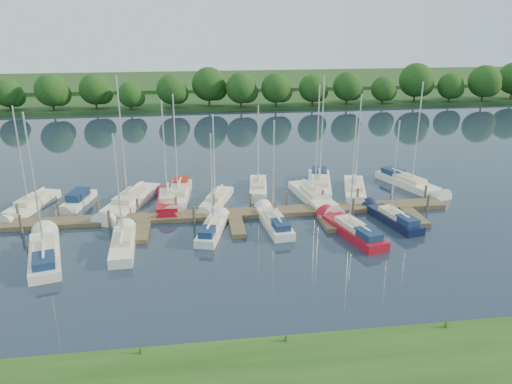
{
  "coord_description": "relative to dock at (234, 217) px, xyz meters",
  "views": [
    {
      "loc": [
        -3.69,
        -33.97,
        17.28
      ],
      "look_at": [
        2.05,
        8.0,
        2.2
      ],
      "focal_mm": 35.0,
      "sensor_mm": 36.0,
      "label": 1
    }
  ],
  "objects": [
    {
      "name": "sailboat_s_2",
      "position": [
        -2.14,
        -2.98,
        0.13
      ],
      "size": [
        3.11,
        6.84,
        8.87
      ],
      "rotation": [
        0.0,
        0.0,
        -0.27
      ],
      "color": "white",
      "rests_on": "ground"
    },
    {
      "name": "sailboat_n_4",
      "position": [
        -4.98,
        5.86,
        0.15
      ],
      "size": [
        2.67,
        8.48,
        10.91
      ],
      "rotation": [
        0.0,
        0.0,
        3.05
      ],
      "color": "white",
      "rests_on": "ground"
    },
    {
      "name": "motorboat",
      "position": [
        -14.62,
        5.53,
        0.14
      ],
      "size": [
        2.76,
        5.96,
        1.62
      ],
      "rotation": [
        0.0,
        0.0,
        2.92
      ],
      "color": "white",
      "rests_on": "ground"
    },
    {
      "name": "sailboat_n_3",
      "position": [
        -6.02,
        4.3,
        0.08
      ],
      "size": [
        1.98,
        8.13,
        10.56
      ],
      "rotation": [
        0.0,
        0.0,
        3.15
      ],
      "color": "#A20F1F",
      "rests_on": "ground"
    },
    {
      "name": "mooring_pilings",
      "position": [
        0.0,
        1.13,
        0.4
      ],
      "size": [
        38.24,
        2.84,
        2.0
      ],
      "color": "#473D33",
      "rests_on": "ground"
    },
    {
      "name": "sailboat_n_6",
      "position": [
        3.16,
        7.14,
        0.07
      ],
      "size": [
        2.58,
        7.38,
        9.31
      ],
      "rotation": [
        0.0,
        0.0,
        3.0
      ],
      "color": "white",
      "rests_on": "ground"
    },
    {
      "name": "distant_hill",
      "position": [
        0.0,
        92.69,
        0.5
      ],
      "size": [
        220.0,
        40.0,
        1.4
      ],
      "primitive_type": "cube",
      "color": "#2C4920",
      "rests_on": "ground"
    },
    {
      "name": "ground",
      "position": [
        0.0,
        -7.31,
        -0.2
      ],
      "size": [
        260.0,
        260.0,
        0.0
      ],
      "primitive_type": "plane",
      "color": "#1B2737",
      "rests_on": "ground"
    },
    {
      "name": "far_shore",
      "position": [
        0.0,
        67.69,
        0.1
      ],
      "size": [
        180.0,
        30.0,
        0.6
      ],
      "primitive_type": "cube",
      "color": "#1F441A",
      "rests_on": "ground"
    },
    {
      "name": "sailboat_s_1",
      "position": [
        -9.2,
        -4.9,
        0.09
      ],
      "size": [
        2.03,
        7.33,
        9.64
      ],
      "rotation": [
        0.0,
        0.0,
        0.05
      ],
      "color": "white",
      "rests_on": "ground"
    },
    {
      "name": "sailboat_n_10",
      "position": [
        19.25,
        6.3,
        0.13
      ],
      "size": [
        4.65,
        9.03,
        11.52
      ],
      "rotation": [
        0.0,
        0.0,
        3.49
      ],
      "color": "white",
      "rests_on": "ground"
    },
    {
      "name": "sailboat_s_3",
      "position": [
        3.26,
        -2.15,
        0.13
      ],
      "size": [
        2.37,
        7.5,
        9.61
      ],
      "rotation": [
        0.0,
        0.0,
        0.1
      ],
      "color": "white",
      "rests_on": "ground"
    },
    {
      "name": "sailboat_s_0",
      "position": [
        -14.85,
        -5.78,
        0.13
      ],
      "size": [
        3.91,
        9.06,
        11.41
      ],
      "rotation": [
        0.0,
        0.0,
        0.25
      ],
      "color": "white",
      "rests_on": "ground"
    },
    {
      "name": "sailboat_s_5",
      "position": [
        13.78,
        -2.77,
        0.13
      ],
      "size": [
        3.08,
        7.34,
        9.43
      ],
      "rotation": [
        0.0,
        0.0,
        0.23
      ],
      "color": "#0F1433",
      "rests_on": "ground"
    },
    {
      "name": "sailboat_n_0",
      "position": [
        -18.81,
        4.91,
        0.08
      ],
      "size": [
        3.86,
        7.96,
        10.26
      ],
      "rotation": [
        0.0,
        0.0,
        2.83
      ],
      "color": "white",
      "rests_on": "ground"
    },
    {
      "name": "sailboat_s_4",
      "position": [
        9.37,
        -4.8,
        0.13
      ],
      "size": [
        3.73,
        8.38,
        10.68
      ],
      "rotation": [
        0.0,
        0.0,
        0.26
      ],
      "color": "#A20F1F",
      "rests_on": "ground"
    },
    {
      "name": "sailboat_n_8",
      "position": [
        9.65,
        6.98,
        0.13
      ],
      "size": [
        4.12,
        9.73,
        12.22
      ],
      "rotation": [
        0.0,
        0.0,
        2.91
      ],
      "color": "white",
      "rests_on": "ground"
    },
    {
      "name": "sailboat_n_2",
      "position": [
        -9.67,
        4.5,
        0.08
      ],
      "size": [
        5.15,
        10.01,
        12.76
      ],
      "rotation": [
        0.0,
        0.0,
        2.79
      ],
      "color": "white",
      "rests_on": "ground"
    },
    {
      "name": "sailboat_n_9",
      "position": [
        12.87,
        5.08,
        0.07
      ],
      "size": [
        3.81,
        8.36,
        10.52
      ],
      "rotation": [
        0.0,
        0.0,
        2.87
      ],
      "color": "white",
      "rests_on": "ground"
    },
    {
      "name": "sailboat_n_7",
      "position": [
        8.17,
        3.38,
        0.08
      ],
      "size": [
        3.35,
        9.35,
        11.76
      ],
      "rotation": [
        0.0,
        0.0,
        3.29
      ],
      "color": "white",
      "rests_on": "ground"
    },
    {
      "name": "dock",
      "position": [
        0.0,
        0.0,
        0.0
      ],
      "size": [
        40.0,
        6.0,
        0.4
      ],
      "color": "#493929",
      "rests_on": "ground"
    },
    {
      "name": "treeline",
      "position": [
        -1.23,
        54.46,
        3.68
      ],
      "size": [
        145.28,
        9.7,
        7.92
      ],
      "color": "#38281C",
      "rests_on": "ground"
    },
    {
      "name": "sailboat_n_5",
      "position": [
        -1.41,
        3.91,
        0.08
      ],
      "size": [
        3.69,
        7.07,
        9.18
      ],
      "rotation": [
        0.0,
        0.0,
        2.78
      ],
      "color": "white",
      "rests_on": "ground"
    }
  ]
}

